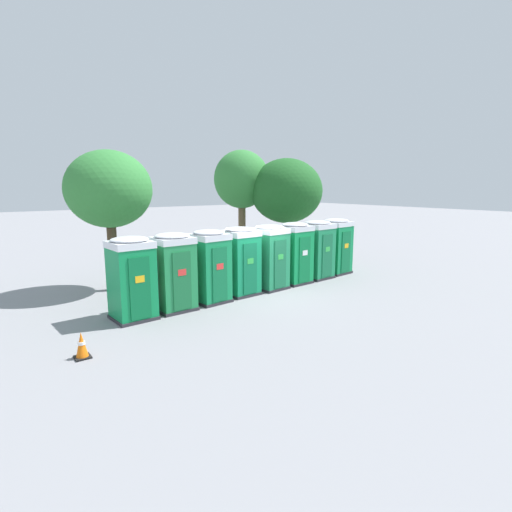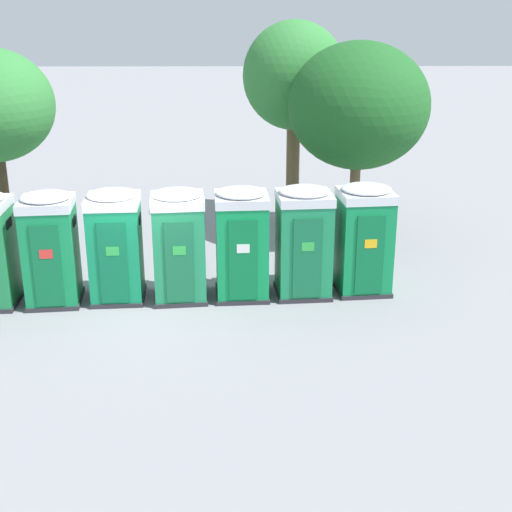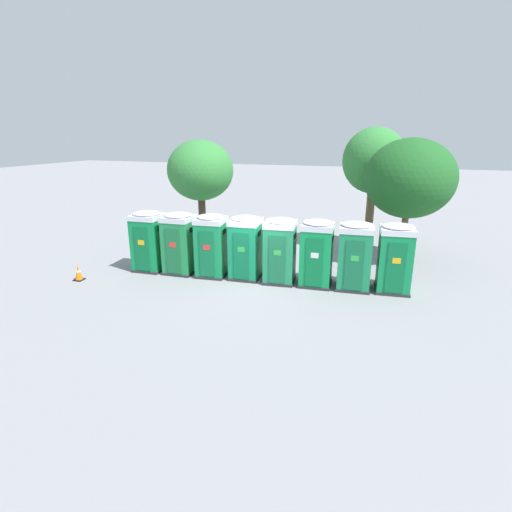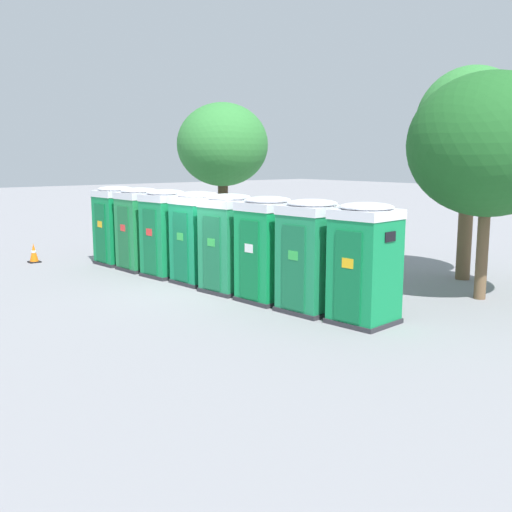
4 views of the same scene
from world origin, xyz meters
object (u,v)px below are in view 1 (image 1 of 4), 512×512
(portapotty_1, at_px, (173,271))
(traffic_cone, at_px, (82,345))
(portapotty_4, at_px, (270,257))
(portapotty_0, at_px, (132,278))
(portapotty_6, at_px, (317,249))
(street_tree_0, at_px, (109,190))
(street_tree_2, at_px, (286,191))
(portapotty_5, at_px, (295,253))
(portapotty_2, at_px, (210,266))
(portapotty_3, at_px, (240,261))
(street_tree_1, at_px, (242,180))
(portapotty_7, at_px, (336,246))

(portapotty_1, distance_m, traffic_cone, 4.13)
(portapotty_4, bearing_deg, traffic_cone, -162.24)
(portapotty_0, bearing_deg, portapotty_6, 4.07)
(street_tree_0, height_order, street_tree_2, street_tree_2)
(portapotty_5, height_order, portapotty_6, same)
(portapotty_2, bearing_deg, street_tree_2, 31.50)
(portapotty_3, height_order, street_tree_1, street_tree_1)
(portapotty_3, height_order, traffic_cone, portapotty_3)
(portapotty_4, distance_m, street_tree_0, 6.59)
(portapotty_6, relative_size, street_tree_1, 0.43)
(portapotty_0, relative_size, street_tree_1, 0.43)
(portapotty_1, relative_size, portapotty_6, 1.00)
(street_tree_2, relative_size, traffic_cone, 8.51)
(portapotty_6, distance_m, street_tree_1, 6.67)
(portapotty_1, relative_size, portapotty_3, 1.00)
(portapotty_1, distance_m, street_tree_1, 10.08)
(portapotty_1, height_order, street_tree_0, street_tree_0)
(portapotty_1, height_order, traffic_cone, portapotty_1)
(portapotty_7, bearing_deg, portapotty_1, -175.38)
(portapotty_2, bearing_deg, portapotty_7, 4.79)
(portapotty_2, xyz_separation_m, street_tree_2, (7.36, 4.51, 2.45))
(portapotty_0, bearing_deg, street_tree_1, 37.44)
(portapotty_4, distance_m, portapotty_6, 2.82)
(portapotty_4, xyz_separation_m, traffic_cone, (-7.60, -2.43, -0.97))
(portapotty_4, bearing_deg, street_tree_1, 64.60)
(portapotty_1, distance_m, portapotty_7, 8.45)
(street_tree_0, xyz_separation_m, street_tree_2, (9.55, 0.88, -0.13))
(portapotty_1, xyz_separation_m, street_tree_2, (8.77, 4.61, 2.45))
(traffic_cone, bearing_deg, portapotty_0, 46.03)
(portapotty_4, relative_size, traffic_cone, 3.97)
(street_tree_1, distance_m, street_tree_2, 2.52)
(portapotty_4, bearing_deg, portapotty_1, -176.21)
(portapotty_5, bearing_deg, portapotty_7, 5.84)
(portapotty_6, relative_size, street_tree_2, 0.47)
(portapotty_0, xyz_separation_m, portapotty_6, (8.43, 0.60, -0.00))
(street_tree_0, bearing_deg, street_tree_1, 18.92)
(portapotty_6, distance_m, street_tree_0, 8.83)
(portapotty_1, relative_size, portapotty_4, 1.00)
(portapotty_1, height_order, portapotty_2, same)
(portapotty_6, xyz_separation_m, portapotty_7, (1.40, 0.19, 0.00))
(portapotty_0, bearing_deg, portapotty_3, 4.99)
(portapotty_0, distance_m, street_tree_2, 11.47)
(portapotty_1, bearing_deg, street_tree_1, 42.04)
(portapotty_1, relative_size, street_tree_0, 0.48)
(portapotty_7, relative_size, traffic_cone, 3.97)
(portapotty_7, bearing_deg, portapotty_2, -175.21)
(portapotty_2, bearing_deg, portapotty_0, -175.99)
(portapotty_3, xyz_separation_m, street_tree_0, (-3.58, 3.46, 2.58))
(portapotty_5, xyz_separation_m, traffic_cone, (-9.00, -2.55, -0.97))
(street_tree_2, bearing_deg, portapotty_6, -112.98)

